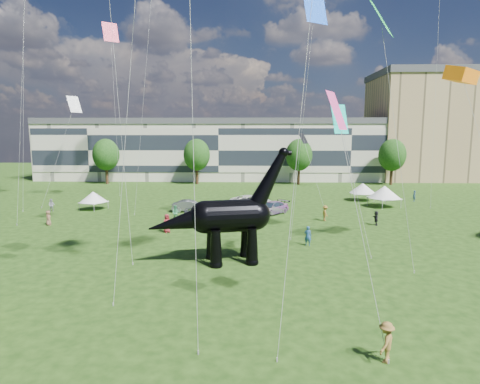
{
  "coord_description": "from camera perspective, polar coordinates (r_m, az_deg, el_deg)",
  "views": [
    {
      "loc": [
        -1.26,
        -25.49,
        9.88
      ],
      "look_at": [
        -2.22,
        8.0,
        5.0
      ],
      "focal_mm": 30.0,
      "sensor_mm": 36.0,
      "label": 1
    }
  ],
  "objects": [
    {
      "name": "ground",
      "position": [
        27.36,
        4.27,
        -12.9
      ],
      "size": [
        220.0,
        220.0,
        0.0
      ],
      "primitive_type": "plane",
      "color": "#16330C",
      "rests_on": "ground"
    },
    {
      "name": "car_grey",
      "position": [
        51.61,
        -7.12,
        -1.97
      ],
      "size": [
        4.57,
        1.7,
        1.49
      ],
      "primitive_type": "imported",
      "rotation": [
        0.0,
        0.0,
        1.6
      ],
      "color": "slate",
      "rests_on": "ground"
    },
    {
      "name": "tree_mid_left",
      "position": [
        79.3,
        -6.18,
        5.64
      ],
      "size": [
        5.2,
        5.2,
        9.44
      ],
      "color": "#382314",
      "rests_on": "ground"
    },
    {
      "name": "car_white",
      "position": [
        54.11,
        1.75,
        -1.34
      ],
      "size": [
        6.46,
        3.98,
        1.67
      ],
      "primitive_type": "imported",
      "rotation": [
        0.0,
        0.0,
        1.78
      ],
      "color": "silver",
      "rests_on": "ground"
    },
    {
      "name": "dinosaur_sculpture",
      "position": [
        30.8,
        -2.12,
        -3.74
      ],
      "size": [
        11.23,
        4.41,
        9.18
      ],
      "rotation": [
        0.0,
        0.0,
        0.24
      ],
      "color": "black",
      "rests_on": "ground"
    },
    {
      "name": "gazebo_far",
      "position": [
        62.25,
        17.04,
        0.51
      ],
      "size": [
        3.98,
        3.98,
        2.63
      ],
      "rotation": [
        0.0,
        0.0,
        -0.05
      ],
      "color": "silver",
      "rests_on": "ground"
    },
    {
      "name": "apartment_block",
      "position": [
        99.46,
        26.43,
        8.07
      ],
      "size": [
        28.0,
        18.0,
        22.0
      ],
      "primitive_type": "cube",
      "color": "tan",
      "rests_on": "ground"
    },
    {
      "name": "tree_far_left",
      "position": [
        83.66,
        -18.55,
        5.4
      ],
      "size": [
        5.2,
        5.2,
        9.44
      ],
      "color": "#382314",
      "rests_on": "ground"
    },
    {
      "name": "tree_mid_right",
      "position": [
        79.11,
        8.39,
        5.6
      ],
      "size": [
        5.2,
        5.2,
        9.44
      ],
      "color": "#382314",
      "rests_on": "ground"
    },
    {
      "name": "gazebo_left",
      "position": [
        55.89,
        -20.14,
        -0.66
      ],
      "size": [
        4.49,
        4.49,
        2.39
      ],
      "rotation": [
        0.0,
        0.0,
        -0.4
      ],
      "color": "white",
      "rests_on": "ground"
    },
    {
      "name": "gazebo_near",
      "position": [
        57.74,
        19.85,
        -0.02
      ],
      "size": [
        5.41,
        5.41,
        2.9
      ],
      "rotation": [
        0.0,
        0.0,
        0.38
      ],
      "color": "white",
      "rests_on": "ground"
    },
    {
      "name": "car_dark",
      "position": [
        49.79,
        4.46,
        -2.28
      ],
      "size": [
        5.18,
        5.36,
        1.54
      ],
      "primitive_type": "imported",
      "rotation": [
        0.0,
        0.0,
        -0.75
      ],
      "color": "#595960",
      "rests_on": "ground"
    },
    {
      "name": "tree_far_right",
      "position": [
        83.17,
        20.86,
        5.27
      ],
      "size": [
        5.2,
        5.2,
        9.44
      ],
      "color": "#382314",
      "rests_on": "ground"
    },
    {
      "name": "car_silver",
      "position": [
        46.91,
        -6.18,
        -3.05
      ],
      "size": [
        3.69,
        4.33,
        1.4
      ],
      "primitive_type": "imported",
      "rotation": [
        0.0,
        0.0,
        0.6
      ],
      "color": "#B8B7BD",
      "rests_on": "ground"
    },
    {
      "name": "terrace_row",
      "position": [
        87.83,
        -2.78,
        5.74
      ],
      "size": [
        78.0,
        11.0,
        12.0
      ],
      "primitive_type": "cube",
      "color": "beige",
      "rests_on": "ground"
    },
    {
      "name": "visitors",
      "position": [
        41.56,
        0.56,
        -4.22
      ],
      "size": [
        50.32,
        43.6,
        1.89
      ],
      "color": "olive",
      "rests_on": "ground"
    }
  ]
}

